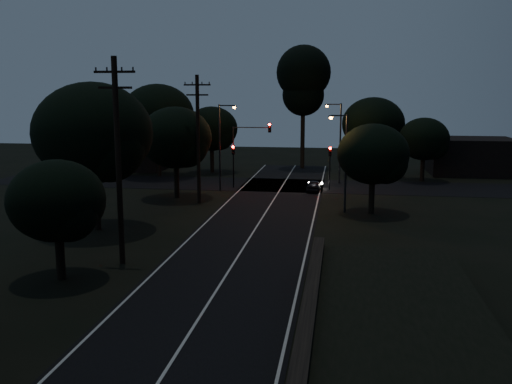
% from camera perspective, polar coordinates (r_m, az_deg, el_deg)
% --- Properties ---
extents(road_surface, '(60.00, 70.00, 0.03)m').
position_cam_1_polar(road_surface, '(45.84, 1.32, -1.51)').
color(road_surface, black).
rests_on(road_surface, ground).
extents(retaining_wall, '(6.93, 26.00, 1.60)m').
position_cam_1_polar(retaining_wall, '(18.68, 14.77, -17.80)').
color(retaining_wall, black).
rests_on(retaining_wall, ground).
extents(utility_pole_mid, '(2.20, 0.30, 11.00)m').
position_cam_1_polar(utility_pole_mid, '(30.91, -13.63, 3.30)').
color(utility_pole_mid, black).
rests_on(utility_pole_mid, ground).
extents(utility_pole_far, '(2.20, 0.30, 10.50)m').
position_cam_1_polar(utility_pole_far, '(47.04, -5.82, 5.47)').
color(utility_pole_far, black).
rests_on(utility_pole_far, ground).
extents(tree_left_b, '(4.71, 4.71, 5.99)m').
position_cam_1_polar(tree_left_b, '(29.18, -19.09, -1.06)').
color(tree_left_b, black).
rests_on(tree_left_b, ground).
extents(tree_left_c, '(7.79, 7.79, 9.83)m').
position_cam_1_polar(tree_left_c, '(38.77, -15.68, 5.47)').
color(tree_left_c, black).
rests_on(tree_left_c, ground).
extents(tree_left_d, '(6.24, 6.24, 7.91)m').
position_cam_1_polar(tree_left_d, '(49.47, -7.84, 5.25)').
color(tree_left_d, black).
rests_on(tree_left_d, ground).
extents(tree_far_nw, '(5.91, 5.91, 7.48)m').
position_cam_1_polar(tree_far_nw, '(65.07, -4.30, 6.21)').
color(tree_far_nw, black).
rests_on(tree_far_nw, ground).
extents(tree_far_w, '(7.81, 7.81, 9.96)m').
position_cam_1_polar(tree_far_w, '(62.40, -9.61, 7.44)').
color(tree_far_w, black).
rests_on(tree_far_w, ground).
extents(tree_far_ne, '(6.76, 6.76, 8.55)m').
position_cam_1_polar(tree_far_ne, '(63.50, 11.87, 6.55)').
color(tree_far_ne, black).
rests_on(tree_far_ne, ground).
extents(tree_far_e, '(5.15, 5.15, 6.53)m').
position_cam_1_polar(tree_far_e, '(61.13, 16.62, 4.99)').
color(tree_far_e, black).
rests_on(tree_far_e, ground).
extents(tree_right_a, '(5.38, 5.38, 6.84)m').
position_cam_1_polar(tree_right_a, '(43.66, 11.88, 3.56)').
color(tree_right_a, black).
rests_on(tree_right_a, ground).
extents(tall_pine, '(6.39, 6.39, 14.53)m').
position_cam_1_polar(tall_pine, '(68.59, 4.76, 11.11)').
color(tall_pine, black).
rests_on(tall_pine, ground).
extents(building_left, '(10.00, 8.00, 4.40)m').
position_cam_1_polar(building_left, '(70.61, -12.82, 4.14)').
color(building_left, black).
rests_on(building_left, ground).
extents(building_right, '(9.00, 7.00, 4.00)m').
position_cam_1_polar(building_right, '(68.35, 20.67, 3.38)').
color(building_right, black).
rests_on(building_right, ground).
extents(signal_left, '(0.28, 0.35, 4.10)m').
position_cam_1_polar(signal_left, '(54.76, -2.28, 3.39)').
color(signal_left, black).
rests_on(signal_left, ground).
extents(signal_right, '(0.28, 0.35, 4.10)m').
position_cam_1_polar(signal_right, '(53.81, 7.40, 3.19)').
color(signal_right, black).
rests_on(signal_right, ground).
extents(signal_mast, '(3.70, 0.35, 6.25)m').
position_cam_1_polar(signal_mast, '(54.32, -0.54, 4.93)').
color(signal_mast, black).
rests_on(signal_mast, ground).
extents(streetlight_a, '(1.66, 0.26, 8.00)m').
position_cam_1_polar(streetlight_a, '(52.77, -3.46, 5.09)').
color(streetlight_a, black).
rests_on(streetlight_a, ground).
extents(streetlight_b, '(1.66, 0.26, 8.00)m').
position_cam_1_polar(streetlight_b, '(57.61, 8.24, 5.42)').
color(streetlight_b, black).
rests_on(streetlight_b, ground).
extents(streetlight_c, '(1.46, 0.26, 7.50)m').
position_cam_1_polar(streetlight_c, '(43.70, 8.78, 3.56)').
color(streetlight_c, black).
rests_on(streetlight_c, ground).
extents(car, '(1.42, 3.19, 1.06)m').
position_cam_1_polar(car, '(53.19, 5.82, 0.63)').
color(car, black).
rests_on(car, ground).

